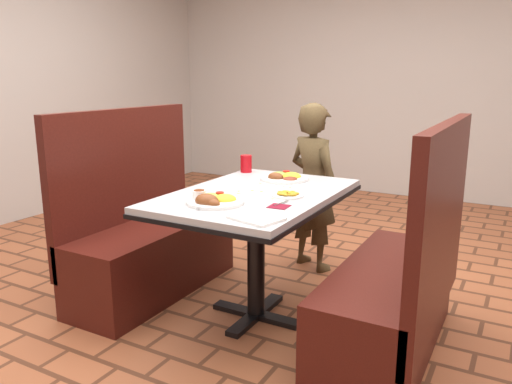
# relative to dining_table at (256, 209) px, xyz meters

# --- Properties ---
(dining_table) EXTENTS (0.81, 1.21, 0.75)m
(dining_table) POSITION_rel_dining_table_xyz_m (0.00, 0.00, 0.00)
(dining_table) COLOR silver
(dining_table) RESTS_ON ground
(booth_bench_left) EXTENTS (0.47, 1.20, 1.17)m
(booth_bench_left) POSITION_rel_dining_table_xyz_m (-0.80, 0.00, -0.32)
(booth_bench_left) COLOR #4A1710
(booth_bench_left) RESTS_ON ground
(booth_bench_right) EXTENTS (0.47, 1.20, 1.17)m
(booth_bench_right) POSITION_rel_dining_table_xyz_m (0.80, 0.00, -0.32)
(booth_bench_right) COLOR #4A1710
(booth_bench_right) RESTS_ON ground
(diner_person) EXTENTS (0.51, 0.43, 1.20)m
(diner_person) POSITION_rel_dining_table_xyz_m (-0.03, 0.90, -0.06)
(diner_person) COLOR brown
(diner_person) RESTS_ON ground
(near_dinner_plate) EXTENTS (0.29, 0.29, 0.09)m
(near_dinner_plate) POSITION_rel_dining_table_xyz_m (-0.06, -0.33, 0.13)
(near_dinner_plate) COLOR white
(near_dinner_plate) RESTS_ON dining_table
(far_dinner_plate) EXTENTS (0.29, 0.29, 0.08)m
(far_dinner_plate) POSITION_rel_dining_table_xyz_m (-0.01, 0.38, 0.12)
(far_dinner_plate) COLOR white
(far_dinner_plate) RESTS_ON dining_table
(plantain_plate) EXTENTS (0.17, 0.17, 0.03)m
(plantain_plate) POSITION_rel_dining_table_xyz_m (0.20, -0.01, 0.11)
(plantain_plate) COLOR white
(plantain_plate) RESTS_ON dining_table
(maroon_napkin) EXTENTS (0.10, 0.10, 0.00)m
(maroon_napkin) POSITION_rel_dining_table_xyz_m (0.25, -0.22, 0.10)
(maroon_napkin) COLOR maroon
(maroon_napkin) RESTS_ON dining_table
(spoon_utensil) EXTENTS (0.03, 0.12, 0.00)m
(spoon_utensil) POSITION_rel_dining_table_xyz_m (0.24, -0.17, 0.10)
(spoon_utensil) COLOR silver
(spoon_utensil) RESTS_ON dining_table
(red_tumbler) EXTENTS (0.08, 0.08, 0.11)m
(red_tumbler) POSITION_rel_dining_table_xyz_m (-0.34, 0.48, 0.15)
(red_tumbler) COLOR #B80C13
(red_tumbler) RESTS_ON dining_table
(paper_napkin) EXTENTS (0.25, 0.22, 0.01)m
(paper_napkin) POSITION_rel_dining_table_xyz_m (0.26, -0.47, 0.10)
(paper_napkin) COLOR white
(paper_napkin) RESTS_ON dining_table
(knife_utensil) EXTENTS (0.03, 0.17, 0.00)m
(knife_utensil) POSITION_rel_dining_table_xyz_m (-0.06, -0.40, 0.11)
(knife_utensil) COLOR silver
(knife_utensil) RESTS_ON dining_table
(fork_utensil) EXTENTS (0.09, 0.14, 0.00)m
(fork_utensil) POSITION_rel_dining_table_xyz_m (-0.07, -0.39, 0.11)
(fork_utensil) COLOR silver
(fork_utensil) RESTS_ON dining_table
(lettuce_shreds) EXTENTS (0.28, 0.32, 0.00)m
(lettuce_shreds) POSITION_rel_dining_table_xyz_m (0.04, 0.06, 0.10)
(lettuce_shreds) COLOR #95D053
(lettuce_shreds) RESTS_ON dining_table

